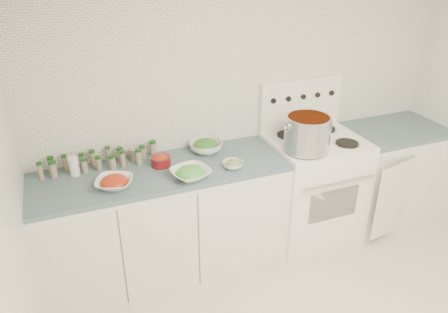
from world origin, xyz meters
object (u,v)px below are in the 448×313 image
Objects in this scene: stock_pot at (307,132)px; bowl_tomato at (114,182)px; stove at (311,185)px; bowl_snowpea at (191,173)px.

bowl_tomato is at bearing 178.21° from stock_pot.
bowl_tomato is at bearing -176.15° from stove.
bowl_tomato is (-1.65, -0.11, 0.44)m from stove.
stove reaches higher than bowl_snowpea.
stock_pot is at bearing 1.47° from bowl_snowpea.
stock_pot is 1.16× the size of bowl_snowpea.
bowl_tomato is at bearing 172.32° from bowl_snowpea.
stock_pot reaches higher than bowl_tomato.
bowl_tomato is (-1.46, 0.05, -0.16)m from stock_pot.
bowl_snowpea is (-0.94, -0.02, -0.15)m from stock_pot.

